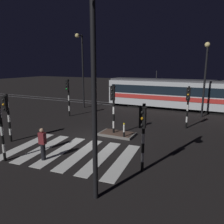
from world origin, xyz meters
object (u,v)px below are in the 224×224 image
(traffic_light_median_centre, at_px, (113,102))
(street_lamp_near_kerb, at_px, (90,69))
(street_lamp_trackside_left, at_px, (82,63))
(pedestrian_waiting_at_kerb, at_px, (43,144))
(traffic_light_corner_near_left, at_px, (7,111))
(traffic_light_corner_far_right, at_px, (188,101))
(bollard_island_edge, at_px, (124,131))
(street_lamp_trackside_right, at_px, (205,71))
(tram, at_px, (176,94))
(traffic_light_corner_near_right, at_px, (143,128))
(traffic_light_corner_far_left, at_px, (68,92))

(traffic_light_median_centre, distance_m, street_lamp_near_kerb, 7.91)
(street_lamp_trackside_left, bearing_deg, traffic_light_median_centre, -45.55)
(pedestrian_waiting_at_kerb, bearing_deg, street_lamp_trackside_left, 114.53)
(traffic_light_corner_near_left, bearing_deg, traffic_light_corner_far_right, 39.21)
(bollard_island_edge, bearing_deg, street_lamp_trackside_right, 64.12)
(street_lamp_trackside_right, distance_m, tram, 4.78)
(traffic_light_median_centre, height_order, street_lamp_trackside_left, street_lamp_trackside_left)
(street_lamp_trackside_right, bearing_deg, street_lamp_trackside_left, -176.24)
(traffic_light_corner_near_left, distance_m, street_lamp_trackside_right, 16.37)
(traffic_light_corner_near_right, bearing_deg, traffic_light_corner_far_left, 141.83)
(pedestrian_waiting_at_kerb, bearing_deg, traffic_light_corner_far_left, 118.75)
(street_lamp_trackside_left, bearing_deg, street_lamp_trackside_right, 3.76)
(traffic_light_corner_far_right, bearing_deg, bollard_island_edge, -127.71)
(traffic_light_corner_far_left, bearing_deg, pedestrian_waiting_at_kerb, -61.25)
(tram, bearing_deg, traffic_light_corner_near_left, -117.05)
(traffic_light_corner_far_right, distance_m, street_lamp_trackside_left, 12.50)
(traffic_light_corner_far_right, bearing_deg, street_lamp_near_kerb, -99.51)
(traffic_light_median_centre, distance_m, street_lamp_trackside_right, 9.95)
(street_lamp_trackside_left, height_order, bollard_island_edge, street_lamp_trackside_left)
(street_lamp_trackside_left, bearing_deg, traffic_light_corner_far_right, -16.65)
(traffic_light_corner_near_right, distance_m, traffic_light_median_centre, 5.43)
(traffic_light_corner_far_right, xyz_separation_m, street_lamp_trackside_left, (-11.66, 3.49, 2.84))
(street_lamp_trackside_left, bearing_deg, pedestrian_waiting_at_kerb, -65.47)
(traffic_light_corner_near_left, height_order, street_lamp_near_kerb, street_lamp_near_kerb)
(traffic_light_corner_far_left, relative_size, street_lamp_trackside_left, 0.44)
(street_lamp_near_kerb, xyz_separation_m, pedestrian_waiting_at_kerb, (-4.05, 1.94, -3.83))
(tram, xyz_separation_m, pedestrian_waiting_at_kerb, (-3.88, -16.30, -0.87))
(street_lamp_near_kerb, bearing_deg, traffic_light_corner_near_right, 72.69)
(street_lamp_near_kerb, relative_size, tram, 0.49)
(traffic_light_corner_near_right, height_order, street_lamp_trackside_left, street_lamp_trackside_left)
(traffic_light_corner_near_right, bearing_deg, street_lamp_near_kerb, -107.31)
(bollard_island_edge, bearing_deg, traffic_light_corner_far_left, 152.23)
(street_lamp_trackside_left, height_order, street_lamp_trackside_right, street_lamp_trackside_left)
(pedestrian_waiting_at_kerb, xyz_separation_m, bollard_island_edge, (2.53, 4.75, -0.32))
(traffic_light_corner_near_right, relative_size, traffic_light_corner_near_left, 1.04)
(traffic_light_corner_far_right, relative_size, bollard_island_edge, 2.93)
(traffic_light_corner_far_right, bearing_deg, traffic_light_corner_far_left, -176.93)
(traffic_light_corner_far_left, bearing_deg, bollard_island_edge, -27.77)
(traffic_light_corner_far_right, relative_size, traffic_light_median_centre, 0.92)
(pedestrian_waiting_at_kerb, bearing_deg, traffic_light_corner_near_right, 11.00)
(street_lamp_trackside_left, xyz_separation_m, bollard_island_edge, (8.28, -7.86, -4.43))
(street_lamp_trackside_right, bearing_deg, tram, 134.84)
(bollard_island_edge, bearing_deg, street_lamp_trackside_left, 136.51)
(traffic_light_corner_near_right, xyz_separation_m, tram, (-1.08, 15.34, -0.34))
(pedestrian_waiting_at_kerb, bearing_deg, street_lamp_trackside_right, 63.35)
(traffic_light_corner_far_right, relative_size, traffic_light_corner_near_right, 1.03)
(street_lamp_near_kerb, height_order, tram, street_lamp_near_kerb)
(street_lamp_trackside_right, xyz_separation_m, tram, (-2.86, 2.87, -2.53))
(street_lamp_trackside_right, bearing_deg, traffic_light_corner_far_left, -156.89)
(traffic_light_median_centre, relative_size, traffic_light_corner_near_left, 1.16)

